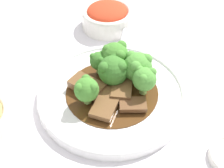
# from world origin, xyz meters

# --- Properties ---
(ground_plane) EXTENTS (4.00, 4.00, 0.00)m
(ground_plane) POSITION_xyz_m (0.00, 0.00, 0.00)
(ground_plane) COLOR silver
(main_plate) EXTENTS (0.26, 0.26, 0.02)m
(main_plate) POSITION_xyz_m (0.00, 0.00, 0.01)
(main_plate) COLOR white
(main_plate) RESTS_ON ground_plane
(beef_strip_0) EXTENTS (0.05, 0.03, 0.01)m
(beef_strip_0) POSITION_xyz_m (-0.04, 0.03, 0.02)
(beef_strip_0) COLOR brown
(beef_strip_0) RESTS_ON main_plate
(beef_strip_1) EXTENTS (0.07, 0.06, 0.01)m
(beef_strip_1) POSITION_xyz_m (0.04, -0.00, 0.03)
(beef_strip_1) COLOR brown
(beef_strip_1) RESTS_ON main_plate
(beef_strip_2) EXTENTS (0.05, 0.08, 0.01)m
(beef_strip_2) POSITION_xyz_m (0.01, 0.03, 0.02)
(beef_strip_2) COLOR brown
(beef_strip_2) RESTS_ON main_plate
(beef_strip_3) EXTENTS (0.03, 0.05, 0.01)m
(beef_strip_3) POSITION_xyz_m (-0.02, 0.00, 0.03)
(beef_strip_3) COLOR brown
(beef_strip_3) RESTS_ON main_plate
(broccoli_floret_0) EXTENTS (0.05, 0.05, 0.06)m
(broccoli_floret_0) POSITION_xyz_m (-0.00, -0.05, 0.05)
(broccoli_floret_0) COLOR #8EB756
(broccoli_floret_0) RESTS_ON main_plate
(broccoli_floret_1) EXTENTS (0.05, 0.05, 0.05)m
(broccoli_floret_1) POSITION_xyz_m (0.00, -0.02, 0.05)
(broccoli_floret_1) COLOR #7FA84C
(broccoli_floret_1) RESTS_ON main_plate
(broccoli_floret_2) EXTENTS (0.05, 0.05, 0.06)m
(broccoli_floret_2) POSITION_xyz_m (-0.04, -0.03, 0.05)
(broccoli_floret_2) COLOR #7FA84C
(broccoli_floret_2) RESTS_ON main_plate
(broccoli_floret_3) EXTENTS (0.03, 0.03, 0.04)m
(broccoli_floret_3) POSITION_xyz_m (0.03, -0.04, 0.05)
(broccoli_floret_3) COLOR #7FA84C
(broccoli_floret_3) RESTS_ON main_plate
(broccoli_floret_4) EXTENTS (0.04, 0.04, 0.05)m
(broccoli_floret_4) POSITION_xyz_m (0.04, 0.03, 0.05)
(broccoli_floret_4) COLOR #7FA84C
(broccoli_floret_4) RESTS_ON main_plate
(broccoli_floret_5) EXTENTS (0.04, 0.04, 0.05)m
(broccoli_floret_5) POSITION_xyz_m (-0.05, -0.00, 0.05)
(broccoli_floret_5) COLOR #8EB756
(broccoli_floret_5) RESTS_ON main_plate
(serving_spoon) EXTENTS (0.04, 0.23, 0.01)m
(serving_spoon) POSITION_xyz_m (-0.00, -0.09, 0.03)
(serving_spoon) COLOR #B7B7BC
(serving_spoon) RESTS_ON main_plate
(side_bowl_kimchi) EXTENTS (0.11, 0.11, 0.05)m
(side_bowl_kimchi) POSITION_xyz_m (0.03, -0.22, 0.03)
(side_bowl_kimchi) COLOR white
(side_bowl_kimchi) RESTS_ON ground_plane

